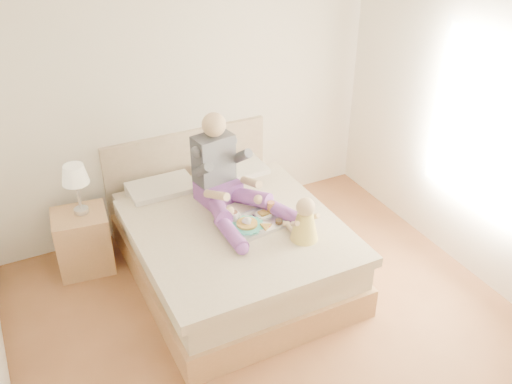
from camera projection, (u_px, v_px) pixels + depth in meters
name	position (u px, v px, depth m)	size (l,w,h in m)	color
room	(301.00, 179.00, 3.78)	(4.02, 4.22, 2.71)	brown
bed	(228.00, 241.00, 5.19)	(1.70, 2.18, 1.00)	#A0744A
nightstand	(83.00, 241.00, 5.24)	(0.53, 0.48, 0.59)	#A0744A
lamp	(75.00, 177.00, 4.92)	(0.23, 0.23, 0.48)	silver
adult	(226.00, 180.00, 5.05)	(0.73, 1.10, 0.87)	#71388E
tray	(256.00, 221.00, 4.90)	(0.50, 0.41, 0.13)	silver
baby	(304.00, 222.00, 4.66)	(0.26, 0.35, 0.39)	gold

